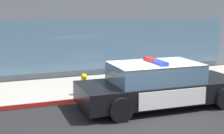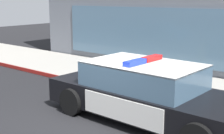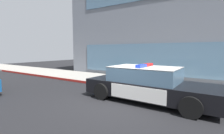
# 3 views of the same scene
# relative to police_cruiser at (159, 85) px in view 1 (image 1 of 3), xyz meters

# --- Properties ---
(ground) EXTENTS (48.00, 48.00, 0.00)m
(ground) POSITION_rel_police_cruiser_xyz_m (-1.02, -0.96, -0.68)
(ground) COLOR black
(sidewalk) EXTENTS (48.00, 3.25, 0.15)m
(sidewalk) POSITION_rel_police_cruiser_xyz_m (-1.02, 2.86, -0.61)
(sidewalk) COLOR #A39E93
(sidewalk) RESTS_ON ground
(curb_red_paint) EXTENTS (28.80, 0.04, 0.14)m
(curb_red_paint) POSITION_rel_police_cruiser_xyz_m (-1.02, 1.22, -0.61)
(curb_red_paint) COLOR maroon
(curb_red_paint) RESTS_ON ground
(police_cruiser) EXTENTS (5.17, 2.20, 1.49)m
(police_cruiser) POSITION_rel_police_cruiser_xyz_m (0.00, 0.00, 0.00)
(police_cruiser) COLOR black
(police_cruiser) RESTS_ON ground
(fire_hydrant) EXTENTS (0.34, 0.39, 0.73)m
(fire_hydrant) POSITION_rel_police_cruiser_xyz_m (-1.95, 1.59, -0.18)
(fire_hydrant) COLOR gold
(fire_hydrant) RESTS_ON sidewalk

